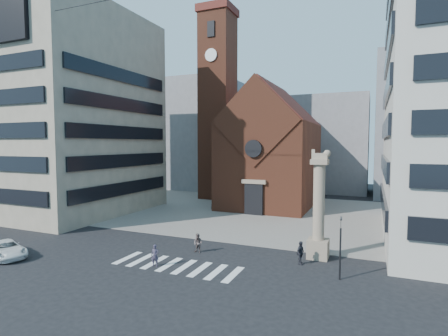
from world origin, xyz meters
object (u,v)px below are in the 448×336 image
at_px(pedestrian_2, 300,253).
at_px(lion_column, 319,215).
at_px(scooter_0, 212,206).
at_px(white_car, 6,249).
at_px(traffic_light, 340,246).
at_px(pedestrian_0, 155,256).
at_px(pedestrian_1, 198,243).

bearing_deg(pedestrian_2, lion_column, -10.05).
bearing_deg(lion_column, scooter_0, 137.42).
bearing_deg(white_car, traffic_light, -58.23).
height_order(white_car, pedestrian_0, pedestrian_0).
bearing_deg(scooter_0, white_car, -125.57).
bearing_deg(traffic_light, white_car, -167.04).
bearing_deg(pedestrian_1, scooter_0, 120.25).
distance_m(pedestrian_1, scooter_0, 19.04).
distance_m(lion_column, pedestrian_0, 13.07).
xyz_separation_m(traffic_light, pedestrian_0, (-12.86, -2.75, -1.47)).
relative_size(traffic_light, pedestrian_2, 2.43).
height_order(pedestrian_0, pedestrian_2, pedestrian_2).
relative_size(pedestrian_1, pedestrian_2, 0.91).
distance_m(pedestrian_0, scooter_0, 22.59).
distance_m(white_car, pedestrian_2, 23.36).
bearing_deg(scooter_0, traffic_light, -66.74).
height_order(pedestrian_0, scooter_0, pedestrian_0).
xyz_separation_m(traffic_light, white_car, (-25.06, -5.77, -1.63)).
relative_size(pedestrian_1, scooter_0, 1.03).
distance_m(pedestrian_1, pedestrian_2, 8.47).
height_order(white_car, pedestrian_1, pedestrian_1).
relative_size(white_car, pedestrian_0, 2.90).
relative_size(white_car, pedestrian_1, 2.95).
xyz_separation_m(lion_column, traffic_light, (1.99, -4.00, -1.17)).
relative_size(lion_column, scooter_0, 5.55).
bearing_deg(pedestrian_1, pedestrian_2, 12.05).
bearing_deg(lion_column, white_car, -157.05).
bearing_deg(pedestrian_1, white_car, -143.47).
xyz_separation_m(pedestrian_0, pedestrian_1, (1.41, 4.18, -0.01)).
distance_m(traffic_light, pedestrian_1, 11.64).
relative_size(lion_column, pedestrian_2, 4.90).
xyz_separation_m(lion_column, scooter_0, (-16.46, 15.13, -3.00)).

